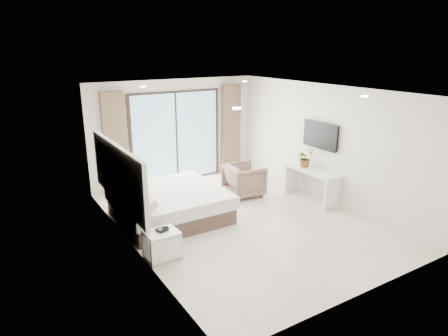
{
  "coord_description": "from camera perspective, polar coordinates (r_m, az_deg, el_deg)",
  "views": [
    {
      "loc": [
        -4.31,
        -6.37,
        3.5
      ],
      "look_at": [
        -0.16,
        0.4,
        1.07
      ],
      "focal_mm": 32.0,
      "sensor_mm": 36.0,
      "label": 1
    }
  ],
  "objects": [
    {
      "name": "ground",
      "position": [
        8.45,
        2.34,
        -7.45
      ],
      "size": [
        6.2,
        6.2,
        0.0
      ],
      "primitive_type": "plane",
      "color": "beige",
      "rests_on": "ground"
    },
    {
      "name": "room_shell",
      "position": [
        8.52,
        -1.81,
        4.01
      ],
      "size": [
        4.62,
        6.22,
        2.72
      ],
      "color": "silver",
      "rests_on": "ground"
    },
    {
      "name": "phone",
      "position": [
        6.9,
        -8.83,
        -8.65
      ],
      "size": [
        0.21,
        0.18,
        0.06
      ],
      "primitive_type": "cube",
      "rotation": [
        0.0,
        0.0,
        0.26
      ],
      "color": "black",
      "rests_on": "nightstand"
    },
    {
      "name": "armchair",
      "position": [
        9.67,
        2.91,
        -1.53
      ],
      "size": [
        0.85,
        0.9,
        0.85
      ],
      "primitive_type": "imported",
      "rotation": [
        0.0,
        0.0,
        1.48
      ],
      "color": "#7E6253",
      "rests_on": "ground"
    },
    {
      "name": "console_desk",
      "position": [
        9.52,
        12.38,
        -1.4
      ],
      "size": [
        0.47,
        1.5,
        0.77
      ],
      "color": "white",
      "rests_on": "ground"
    },
    {
      "name": "plant",
      "position": [
        9.58,
        11.5,
        1.17
      ],
      "size": [
        0.46,
        0.49,
        0.34
      ],
      "primitive_type": "imported",
      "rotation": [
        0.0,
        0.0,
        0.16
      ],
      "color": "#33662D",
      "rests_on": "console_desk"
    },
    {
      "name": "nightstand",
      "position": [
        7.0,
        -8.84,
        -10.84
      ],
      "size": [
        0.56,
        0.47,
        0.5
      ],
      "rotation": [
        0.0,
        0.0,
        0.03
      ],
      "color": "white",
      "rests_on": "ground"
    },
    {
      "name": "bed",
      "position": [
        8.49,
        -7.88,
        -5.17
      ],
      "size": [
        2.16,
        2.06,
        0.74
      ],
      "color": "brown",
      "rests_on": "ground"
    }
  ]
}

